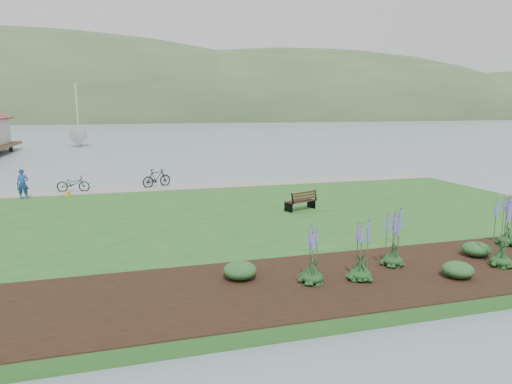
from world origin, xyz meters
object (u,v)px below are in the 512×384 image
person (22,181)px  park_bench (302,200)px  bicycle_a (73,184)px  sailboat (80,146)px

person → park_bench: bearing=-29.0°
bicycle_a → sailboat: 39.39m
park_bench → person: bearing=131.3°
park_bench → person: 14.76m
bicycle_a → sailboat: (-3.01, 39.26, -0.88)m
person → sailboat: bearing=88.7°
bicycle_a → person: bearing=131.0°
person → sailboat: 40.76m
bicycle_a → sailboat: size_ratio=0.07×
park_bench → sailboat: (-13.85, 47.38, -0.87)m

